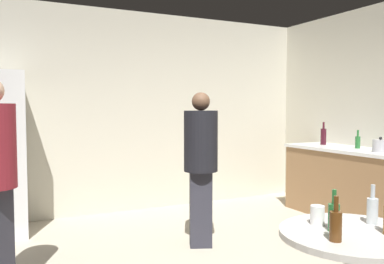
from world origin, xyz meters
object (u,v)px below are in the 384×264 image
beer_bottle_green (334,216)px  beer_bottle_clear (372,210)px  foreground_table (354,251)px  beer_bottle_on_counter (358,142)px  beer_bottle_brown (336,225)px  wine_bottle_on_counter (323,136)px  plastic_cup_white (317,215)px  person_in_black_shirt (201,157)px  kettle (381,146)px

beer_bottle_green → beer_bottle_clear: same height
foreground_table → beer_bottle_green: beer_bottle_green is taller
beer_bottle_on_counter → beer_bottle_green: bearing=-140.5°
beer_bottle_brown → beer_bottle_green: size_ratio=1.00×
wine_bottle_on_counter → beer_bottle_clear: wine_bottle_on_counter is taller
beer_bottle_clear → plastic_cup_white: beer_bottle_clear is taller
beer_bottle_green → wine_bottle_on_counter: bearing=46.8°
beer_bottle_brown → wine_bottle_on_counter: bearing=46.8°
beer_bottle_green → person_in_black_shirt: (0.23, 2.00, 0.09)m
wine_bottle_on_counter → person_in_black_shirt: bearing=-165.4°
beer_bottle_brown → beer_bottle_clear: bearing=17.2°
plastic_cup_white → wine_bottle_on_counter: bearing=45.4°
kettle → beer_bottle_green: bearing=-145.7°
plastic_cup_white → foreground_table: bearing=-66.3°
beer_bottle_green → beer_bottle_clear: (0.30, 0.00, 0.00)m
wine_bottle_on_counter → beer_bottle_brown: (-2.53, -2.70, -0.20)m
beer_bottle_brown → beer_bottle_green: bearing=47.5°
beer_bottle_green → beer_bottle_clear: bearing=0.7°
wine_bottle_on_counter → beer_bottle_green: bearing=-133.2°
kettle → wine_bottle_on_counter: wine_bottle_on_counter is taller
kettle → beer_bottle_brown: (-2.44, -1.71, -0.15)m
beer_bottle_brown → plastic_cup_white: (0.13, 0.26, -0.03)m
beer_bottle_on_counter → foreground_table: size_ratio=0.29×
wine_bottle_on_counter → beer_bottle_on_counter: bearing=-88.1°
foreground_table → beer_bottle_brown: (-0.21, -0.07, 0.19)m
kettle → plastic_cup_white: 2.74m
foreground_table → person_in_black_shirt: size_ratio=0.51×
plastic_cup_white → beer_bottle_clear: bearing=-24.3°
wine_bottle_on_counter → beer_bottle_on_counter: 0.57m
foreground_table → plastic_cup_white: plastic_cup_white is taller
kettle → beer_bottle_clear: 2.57m
beer_bottle_on_counter → beer_bottle_green: 3.16m
wine_bottle_on_counter → beer_bottle_on_counter: (0.02, -0.57, -0.03)m
beer_bottle_on_counter → kettle: bearing=-104.7°
beer_bottle_clear → kettle: bearing=38.0°
beer_bottle_on_counter → beer_bottle_brown: bearing=-140.1°
beer_bottle_on_counter → plastic_cup_white: (-2.42, -1.87, -0.19)m
wine_bottle_on_counter → beer_bottle_on_counter: wine_bottle_on_counter is taller
wine_bottle_on_counter → plastic_cup_white: (-2.41, -2.44, -0.23)m
beer_bottle_on_counter → beer_bottle_clear: size_ratio=1.00×
wine_bottle_on_counter → beer_bottle_green: wine_bottle_on_counter is taller
kettle → foreground_table: kettle is taller
kettle → person_in_black_shirt: size_ratio=0.16×
person_in_black_shirt → beer_bottle_brown: bearing=13.6°
beer_bottle_on_counter → person_in_black_shirt: bearing=-179.9°
beer_bottle_brown → kettle: bearing=35.0°
plastic_cup_white → beer_bottle_brown: bearing=-116.0°
foreground_table → person_in_black_shirt: bearing=86.3°
wine_bottle_on_counter → beer_bottle_green: (-2.42, -2.57, -0.20)m
kettle → wine_bottle_on_counter: bearing=84.7°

